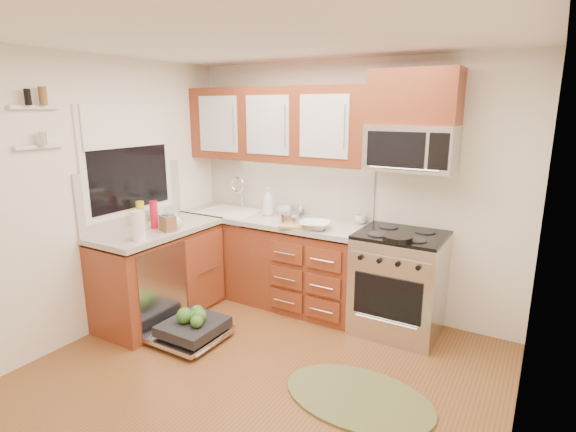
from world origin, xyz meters
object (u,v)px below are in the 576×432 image
Objects in this scene: rug at (358,397)px; paper_towel_roll at (138,226)px; bowl_b at (290,212)px; sink at (230,222)px; cup at (361,219)px; cutting_board at (296,226)px; skillet at (398,238)px; stock_pot at (289,219)px; upper_cabinets at (277,125)px; dishwasher at (190,330)px; range at (399,283)px; bowl_a at (315,225)px; microwave at (411,148)px.

paper_towel_roll is (-2.01, -0.14, 1.05)m from rug.
sink is at bearing -164.97° from bowl_b.
bowl_b is 2.32× the size of cup.
rug is at bearing -67.65° from cup.
sink is 0.71m from bowl_b.
skillet is at bearing -2.28° from cutting_board.
stock_pot reaches higher than bowl_b.
bowl_b is 0.78m from cup.
stock_pot is (0.32, -0.30, -0.89)m from upper_cabinets.
cutting_board is 1.20× the size of paper_towel_roll.
skillet reaches higher than dishwasher.
cutting_board is at bearing -38.94° from upper_cabinets.
bowl_a is at bearing -167.02° from range.
paper_towel_roll reaches higher than range.
sink is 2.14× the size of bowl_a.
upper_cabinets reaches higher than rug.
bowl_b is at bearing 65.25° from paper_towel_roll.
cup is (-0.56, 1.37, 0.96)m from rug.
range is 1.95m from dishwasher.
microwave is 1.27m from cutting_board.
cup is (1.06, 1.35, 0.87)m from dishwasher.
skillet and bowl_a have the same top height.
upper_cabinets is at bearing -175.36° from cup.
cutting_board is (0.12, -0.06, -0.04)m from stock_pot.
upper_cabinets is 1.00m from stock_pot.
bowl_b reaches higher than skillet.
dishwasher is 1.37m from cutting_board.
sink is at bearing 173.05° from skillet.
bowl_b is at bearing 162.07° from skillet.
stock_pot is 0.37m from bowl_b.
cutting_board is 0.19m from bowl_a.
stock_pot is at bearing 53.20° from paper_towel_roll.
sink is 3.35× the size of stock_pot.
bowl_b is at bearing 118.34° from stock_pot.
bowl_a is (0.62, -0.32, -0.91)m from upper_cabinets.
dishwasher is (-1.54, -1.25, -1.60)m from microwave.
skillet is at bearing -42.19° from cup.
bowl_b reaches higher than bowl_a.
upper_cabinets is 17.61× the size of cup.
cup is at bearing 9.01° from sink.
bowl_a is (-0.78, -0.30, -0.74)m from microwave.
microwave reaches higher than cutting_board.
upper_cabinets is 2.16× the size of range.
cutting_board is 1.45m from paper_towel_roll.
upper_cabinets reaches higher than cutting_board.
range is 3.65× the size of paper_towel_roll.
microwave is at bearing 39.07° from dishwasher.
stock_pot is (0.46, 0.98, 0.88)m from dishwasher.
dishwasher is at bearing -102.16° from bowl_b.
bowl_a is 2.49× the size of cup.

